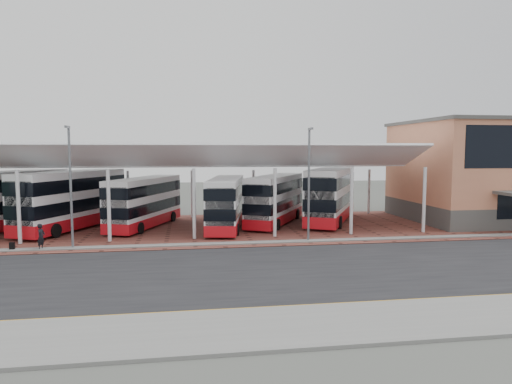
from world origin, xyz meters
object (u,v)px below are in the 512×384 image
at_px(terminal, 504,170).
at_px(pedestrian, 41,237).
at_px(bus_5, 331,195).
at_px(bus_0, 10,200).
at_px(bus_2, 145,203).
at_px(bus_3, 226,203).
at_px(bus_4, 275,200).
at_px(bus_1, 72,200).

xyz_separation_m(terminal, pedestrian, (-38.93, -7.70, -3.74)).
bearing_deg(terminal, bus_5, 176.69).
xyz_separation_m(bus_0, bus_5, (27.33, -0.21, 0.03)).
distance_m(terminal, bus_5, 16.71).
height_order(bus_2, bus_3, bus_3).
bearing_deg(bus_4, bus_2, -151.64).
distance_m(bus_3, bus_5, 10.03).
bearing_deg(bus_4, pedestrian, -126.31).
height_order(terminal, bus_1, terminal).
xyz_separation_m(bus_3, pedestrian, (-12.62, -6.41, -1.22)).
relative_size(bus_4, bus_5, 0.88).
bearing_deg(bus_3, bus_2, 175.43).
height_order(bus_1, pedestrian, bus_1).
relative_size(bus_0, bus_2, 1.14).
bearing_deg(bus_3, bus_0, -177.69).
bearing_deg(bus_5, bus_1, -151.28).
bearing_deg(bus_0, bus_4, 20.86).
bearing_deg(bus_4, bus_5, 31.98).
distance_m(bus_5, pedestrian, 24.06).
distance_m(terminal, bus_2, 33.14).
bearing_deg(bus_1, bus_3, 16.78).
xyz_separation_m(bus_0, pedestrian, (4.94, -8.87, -1.51)).
xyz_separation_m(bus_2, pedestrian, (-5.89, -8.19, -1.21)).
bearing_deg(pedestrian, bus_0, 44.54).
distance_m(bus_0, bus_2, 10.86).
bearing_deg(bus_3, bus_4, 32.83).
bearing_deg(bus_2, bus_0, -162.51).
height_order(terminal, pedestrian, terminal).
bearing_deg(bus_0, bus_2, 18.81).
bearing_deg(terminal, bus_1, 179.44).
distance_m(bus_1, bus_3, 12.66).
xyz_separation_m(bus_0, bus_4, (22.09, -0.58, -0.25)).
relative_size(bus_0, pedestrian, 6.85).
relative_size(bus_2, bus_4, 1.00).
distance_m(bus_0, bus_1, 5.08).
bearing_deg(bus_0, bus_3, 14.39).
height_order(terminal, bus_5, terminal).
xyz_separation_m(bus_5, pedestrian, (-22.39, -8.66, -1.55)).
bearing_deg(bus_0, terminal, 20.85).
distance_m(bus_2, pedestrian, 10.17).
bearing_deg(bus_4, terminal, 26.37).
distance_m(bus_0, pedestrian, 10.26).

